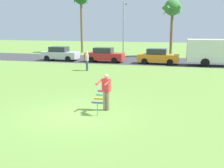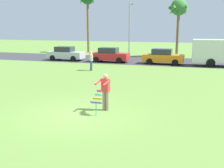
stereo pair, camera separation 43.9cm
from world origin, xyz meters
name	(u,v)px [view 2 (the right image)]	position (x,y,z in m)	size (l,w,h in m)	color
ground_plane	(75,114)	(0.00, 0.00, 0.00)	(120.00, 120.00, 0.00)	olive
road_strip	(150,61)	(0.00, 20.50, 0.01)	(120.00, 8.00, 0.01)	#38383D
person_kite_flyer	(105,90)	(1.08, 1.02, 0.95)	(0.65, 0.73, 1.73)	gray
kite_held	(97,99)	(0.94, 0.31, 0.70)	(0.52, 0.64, 1.06)	#D83399
parked_car_silver	(66,54)	(-9.51, 18.10, 0.77)	(4.21, 1.86, 1.60)	silver
parked_car_red	(110,55)	(-4.15, 18.10, 0.77)	(4.21, 1.85, 1.60)	red
parked_car_orange	(163,57)	(1.71, 18.10, 0.77)	(4.24, 1.92, 1.60)	orange
parked_truck_white_box	(223,52)	(7.54, 18.10, 1.41)	(6.76, 2.27, 2.62)	silver
palm_tree_left_near	(88,0)	(-10.82, 28.42, 7.71)	(2.58, 2.71, 9.18)	brown
palm_tree_right_near	(179,9)	(2.57, 26.00, 6.00)	(2.58, 2.71, 7.33)	brown
streetlight_pole	(130,26)	(-3.66, 25.40, 4.00)	(0.24, 1.65, 7.00)	#9E9EA3
person_walker_near	(91,60)	(-3.92, 11.96, 0.93)	(0.38, 0.49, 1.73)	#384772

